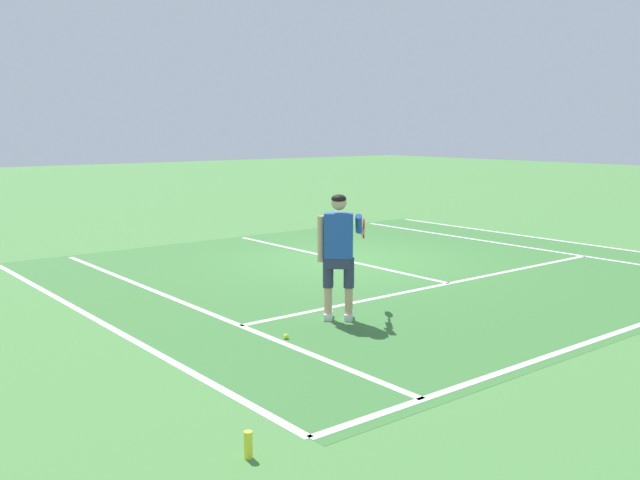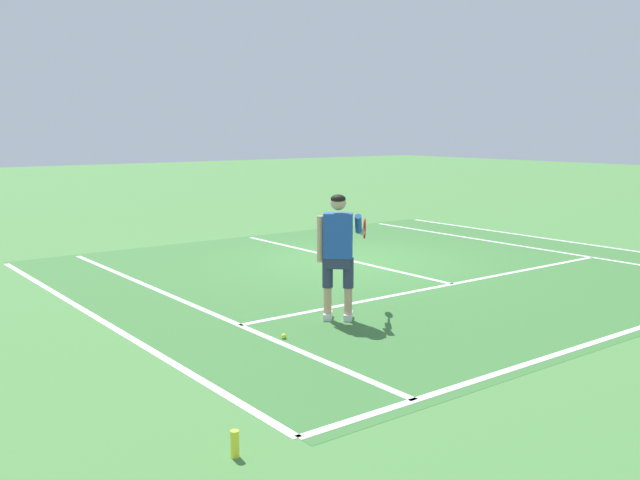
# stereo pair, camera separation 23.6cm
# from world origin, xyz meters

# --- Properties ---
(ground_plane) EXTENTS (80.00, 80.00, 0.00)m
(ground_plane) POSITION_xyz_m (0.00, 0.00, 0.00)
(ground_plane) COLOR #477F3D
(court_inner_surface) EXTENTS (10.98, 10.07, 0.00)m
(court_inner_surface) POSITION_xyz_m (0.00, -1.11, 0.00)
(court_inner_surface) COLOR #387033
(court_inner_surface) RESTS_ON ground
(line_baseline) EXTENTS (10.98, 0.10, 0.01)m
(line_baseline) POSITION_xyz_m (0.00, -5.95, 0.00)
(line_baseline) COLOR white
(line_baseline) RESTS_ON ground
(line_service) EXTENTS (8.23, 0.10, 0.01)m
(line_service) POSITION_xyz_m (0.00, -2.68, 0.00)
(line_service) COLOR white
(line_service) RESTS_ON ground
(line_centre_service) EXTENTS (0.10, 6.40, 0.01)m
(line_centre_service) POSITION_xyz_m (0.00, 0.52, 0.00)
(line_centre_service) COLOR white
(line_centre_service) RESTS_ON ground
(line_singles_left) EXTENTS (0.10, 9.67, 0.01)m
(line_singles_left) POSITION_xyz_m (-4.12, -1.11, 0.00)
(line_singles_left) COLOR white
(line_singles_left) RESTS_ON ground
(line_singles_right) EXTENTS (0.10, 9.67, 0.01)m
(line_singles_right) POSITION_xyz_m (4.12, -1.11, 0.00)
(line_singles_right) COLOR white
(line_singles_right) RESTS_ON ground
(line_doubles_left) EXTENTS (0.10, 9.67, 0.01)m
(line_doubles_left) POSITION_xyz_m (-5.49, -1.11, 0.00)
(line_doubles_left) COLOR white
(line_doubles_left) RESTS_ON ground
(line_doubles_right) EXTENTS (0.10, 9.67, 0.01)m
(line_doubles_right) POSITION_xyz_m (5.49, -1.11, 0.00)
(line_doubles_right) COLOR white
(line_doubles_right) RESTS_ON ground
(tennis_player) EXTENTS (1.15, 0.77, 1.71)m
(tennis_player) POSITION_xyz_m (-2.88, -3.23, 0.99)
(tennis_player) COLOR white
(tennis_player) RESTS_ON ground
(tennis_ball_near_feet) EXTENTS (0.07, 0.07, 0.07)m
(tennis_ball_near_feet) POSITION_xyz_m (-3.98, -3.53, 0.03)
(tennis_ball_near_feet) COLOR #CCE02D
(tennis_ball_near_feet) RESTS_ON ground
(water_bottle) EXTENTS (0.07, 0.07, 0.22)m
(water_bottle) POSITION_xyz_m (-6.09, -5.93, 0.11)
(water_bottle) COLOR yellow
(water_bottle) RESTS_ON ground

